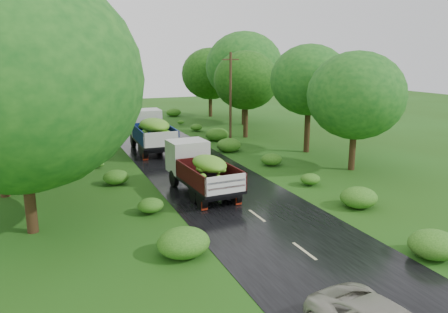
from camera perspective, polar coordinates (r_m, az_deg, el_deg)
ground at (r=17.09m, az=10.45°, el=-12.09°), size 120.00×120.00×0.00m
road at (r=21.11m, az=3.09°, el=-6.83°), size 6.50×80.00×0.02m
road_lines at (r=21.96m, az=1.97°, el=-5.98°), size 0.12×69.60×0.00m
truck_near at (r=23.16m, az=-3.19°, el=-1.34°), size 2.43×6.10×2.52m
truck_far at (r=33.75m, az=-9.59°, el=3.52°), size 2.63×7.02×2.92m
utility_pole at (r=33.97m, az=0.85°, el=7.43°), size 1.29×0.29×7.40m
trees_left at (r=34.31m, az=-25.78°, el=11.58°), size 6.33×34.20×10.01m
trees_right at (r=40.14m, az=4.52°, el=10.34°), size 6.54×29.94×7.76m
shrubs at (r=29.05m, az=-4.53°, el=-0.53°), size 11.90×44.00×0.70m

